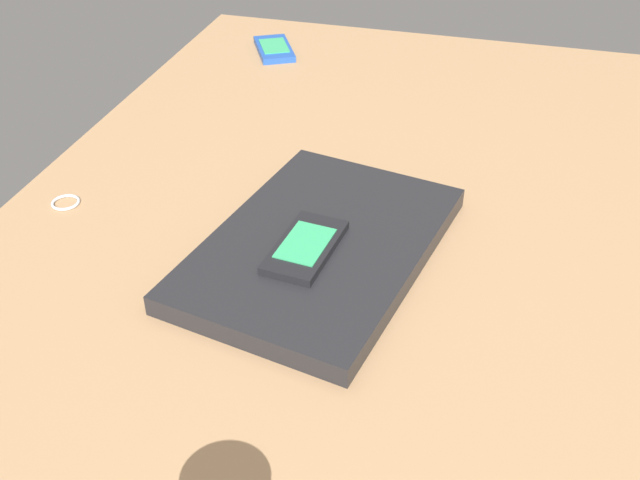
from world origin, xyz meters
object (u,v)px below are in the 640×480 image
Objects in this scene: cell_phone_on_desk at (274,49)px; key_ring at (66,202)px; laptop_closed at (320,247)px; cell_phone_on_laptop at (305,247)px.

cell_phone_on_desk is 3.59× the size of key_ring.
cell_phone_on_desk is 52.58cm from key_ring.
laptop_closed is at bearing -156.84° from cell_phone_on_desk.
key_ring is at bearing 82.14° from cell_phone_on_laptop.
cell_phone_on_laptop is 60.31cm from cell_phone_on_desk.
cell_phone_on_laptop reaches higher than laptop_closed.
cell_phone_on_laptop reaches higher than key_ring.
laptop_closed reaches higher than key_ring.
cell_phone_on_desk is (56.09, 22.04, -2.19)cm from cell_phone_on_laptop.
cell_phone_on_desk is at bearing 21.45° from cell_phone_on_laptop.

